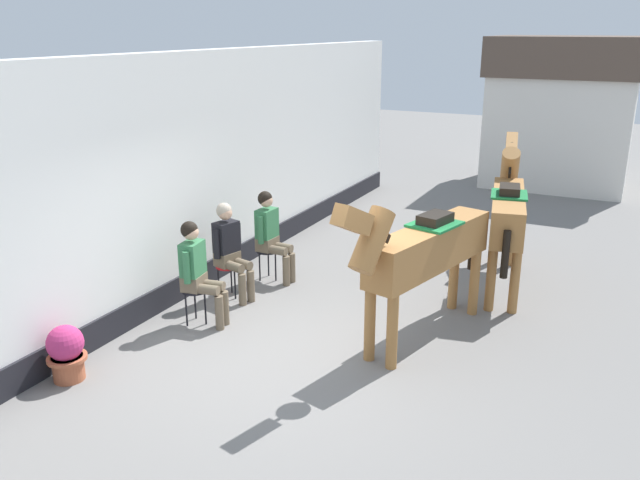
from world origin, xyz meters
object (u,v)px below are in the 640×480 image
(saddled_horse_near, at_px, (423,251))
(flower_planter_near, at_px, (66,352))
(saddled_horse_far, at_px, (507,209))
(seated_visitor_near, at_px, (198,268))
(seated_visitor_far, at_px, (271,232))
(seated_visitor_middle, at_px, (230,246))

(saddled_horse_near, relative_size, flower_planter_near, 4.59)
(saddled_horse_near, distance_m, saddled_horse_far, 2.41)
(saddled_horse_near, bearing_deg, saddled_horse_far, 77.06)
(seated_visitor_near, bearing_deg, seated_visitor_far, 88.31)
(seated_visitor_middle, height_order, saddled_horse_far, saddled_horse_far)
(seated_visitor_near, xyz_separation_m, seated_visitor_far, (0.05, 1.76, 0.00))
(saddled_horse_far, bearing_deg, saddled_horse_near, -102.94)
(saddled_horse_near, height_order, saddled_horse_far, same)
(seated_visitor_far, bearing_deg, flower_planter_near, -98.10)
(seated_visitor_far, bearing_deg, saddled_horse_far, 24.31)
(seated_visitor_far, distance_m, flower_planter_near, 3.63)
(seated_visitor_far, xyz_separation_m, flower_planter_near, (-0.51, -3.57, -0.44))
(seated_visitor_near, height_order, saddled_horse_near, saddled_horse_near)
(seated_visitor_far, relative_size, flower_planter_near, 2.17)
(seated_visitor_near, bearing_deg, seated_visitor_middle, 97.37)
(seated_visitor_near, distance_m, flower_planter_near, 1.92)
(seated_visitor_far, height_order, flower_planter_near, seated_visitor_far)
(seated_visitor_near, distance_m, saddled_horse_near, 2.86)
(seated_visitor_near, relative_size, seated_visitor_middle, 1.00)
(saddled_horse_near, bearing_deg, seated_visitor_middle, 178.83)
(seated_visitor_middle, bearing_deg, seated_visitor_far, 78.62)
(seated_visitor_near, height_order, seated_visitor_far, same)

